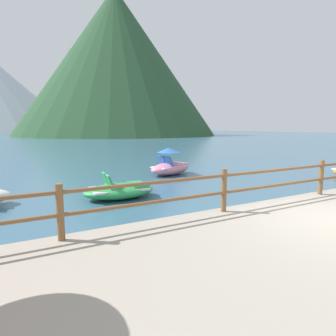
% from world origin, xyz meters
% --- Properties ---
extents(ground_plane, '(200.00, 200.00, 0.00)m').
position_xyz_m(ground_plane, '(0.00, 40.00, 0.00)').
color(ground_plane, '#38607A').
extents(dock_railing, '(23.92, 0.12, 0.95)m').
position_xyz_m(dock_railing, '(-0.00, 1.55, 0.97)').
color(dock_railing, brown).
rests_on(dock_railing, promenade_dock).
extents(pedal_boat_0, '(2.49, 1.76, 1.28)m').
position_xyz_m(pedal_boat_0, '(0.78, 8.47, 0.42)').
color(pedal_boat_0, pink).
rests_on(pedal_boat_0, ground).
extents(pedal_boat_2, '(2.31, 1.42, 0.82)m').
position_xyz_m(pedal_boat_2, '(-2.81, 5.30, 0.25)').
color(pedal_boat_2, green).
rests_on(pedal_boat_2, ground).
extents(cliff_headland, '(51.66, 51.66, 37.17)m').
position_xyz_m(cliff_headland, '(18.08, 72.69, 17.44)').
color(cliff_headland, '#284C2D').
rests_on(cliff_headland, ground).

